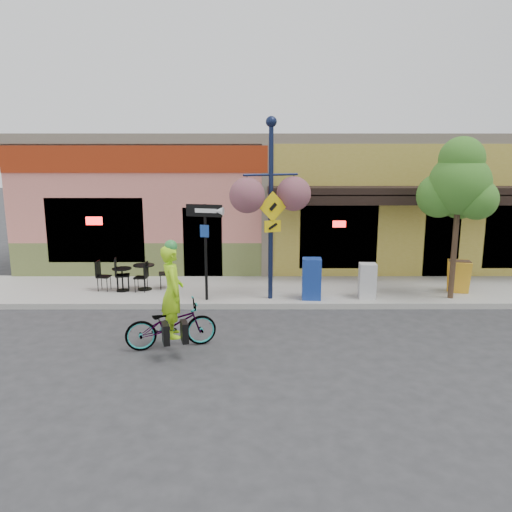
{
  "coord_description": "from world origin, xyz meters",
  "views": [
    {
      "loc": [
        -1.39,
        -11.75,
        3.96
      ],
      "look_at": [
        -1.36,
        0.5,
        1.4
      ],
      "focal_mm": 35.0,
      "sensor_mm": 36.0,
      "label": 1
    }
  ],
  "objects_px": {
    "street_tree": "(457,219)",
    "bicycle": "(171,325)",
    "building": "(291,197)",
    "one_way_sign": "(206,253)",
    "lamp_post": "(271,210)",
    "newspaper_box_blue": "(312,279)",
    "cyclist_rider": "(173,303)",
    "newspaper_box_grey": "(367,281)"
  },
  "relations": [
    {
      "from": "street_tree",
      "to": "bicycle",
      "type": "bearing_deg",
      "value": -156.28
    },
    {
      "from": "building",
      "to": "one_way_sign",
      "type": "bearing_deg",
      "value": -111.8
    },
    {
      "from": "bicycle",
      "to": "lamp_post",
      "type": "relative_size",
      "value": 0.4
    },
    {
      "from": "building",
      "to": "newspaper_box_blue",
      "type": "bearing_deg",
      "value": -89.07
    },
    {
      "from": "cyclist_rider",
      "to": "street_tree",
      "type": "bearing_deg",
      "value": -82.35
    },
    {
      "from": "one_way_sign",
      "to": "newspaper_box_blue",
      "type": "xyz_separation_m",
      "value": [
        2.76,
        0.1,
        -0.72
      ]
    },
    {
      "from": "bicycle",
      "to": "one_way_sign",
      "type": "xyz_separation_m",
      "value": [
        0.45,
        2.89,
        0.92
      ]
    },
    {
      "from": "building",
      "to": "lamp_post",
      "type": "bearing_deg",
      "value": -98.56
    },
    {
      "from": "newspaper_box_grey",
      "to": "newspaper_box_blue",
      "type": "bearing_deg",
      "value": -173.37
    },
    {
      "from": "bicycle",
      "to": "street_tree",
      "type": "xyz_separation_m",
      "value": [
        6.94,
        3.05,
        1.79
      ]
    },
    {
      "from": "cyclist_rider",
      "to": "newspaper_box_grey",
      "type": "distance_m",
      "value": 5.58
    },
    {
      "from": "bicycle",
      "to": "one_way_sign",
      "type": "relative_size",
      "value": 0.74
    },
    {
      "from": "bicycle",
      "to": "lamp_post",
      "type": "bearing_deg",
      "value": -51.39
    },
    {
      "from": "cyclist_rider",
      "to": "newspaper_box_blue",
      "type": "height_order",
      "value": "cyclist_rider"
    },
    {
      "from": "lamp_post",
      "to": "one_way_sign",
      "type": "height_order",
      "value": "lamp_post"
    },
    {
      "from": "cyclist_rider",
      "to": "newspaper_box_grey",
      "type": "bearing_deg",
      "value": -72.91
    },
    {
      "from": "building",
      "to": "one_way_sign",
      "type": "height_order",
      "value": "building"
    },
    {
      "from": "newspaper_box_blue",
      "to": "cyclist_rider",
      "type": "bearing_deg",
      "value": -132.94
    },
    {
      "from": "lamp_post",
      "to": "newspaper_box_grey",
      "type": "xyz_separation_m",
      "value": [
        2.58,
        0.04,
        -1.88
      ]
    },
    {
      "from": "bicycle",
      "to": "newspaper_box_grey",
      "type": "height_order",
      "value": "newspaper_box_grey"
    },
    {
      "from": "newspaper_box_blue",
      "to": "one_way_sign",
      "type": "bearing_deg",
      "value": -174.27
    },
    {
      "from": "newspaper_box_grey",
      "to": "one_way_sign",
      "type": "bearing_deg",
      "value": -174.01
    },
    {
      "from": "building",
      "to": "street_tree",
      "type": "relative_size",
      "value": 4.28
    },
    {
      "from": "building",
      "to": "newspaper_box_blue",
      "type": "distance_m",
      "value": 6.73
    },
    {
      "from": "cyclist_rider",
      "to": "newspaper_box_blue",
      "type": "bearing_deg",
      "value": -62.92
    },
    {
      "from": "building",
      "to": "lamp_post",
      "type": "distance_m",
      "value": 6.58
    },
    {
      "from": "one_way_sign",
      "to": "street_tree",
      "type": "bearing_deg",
      "value": 16.46
    },
    {
      "from": "street_tree",
      "to": "newspaper_box_blue",
      "type": "bearing_deg",
      "value": -178.99
    },
    {
      "from": "lamp_post",
      "to": "one_way_sign",
      "type": "xyz_separation_m",
      "value": [
        -1.68,
        -0.14,
        -1.09
      ]
    },
    {
      "from": "building",
      "to": "newspaper_box_grey",
      "type": "bearing_deg",
      "value": -76.12
    },
    {
      "from": "building",
      "to": "one_way_sign",
      "type": "distance_m",
      "value": 7.2
    },
    {
      "from": "building",
      "to": "lamp_post",
      "type": "height_order",
      "value": "lamp_post"
    },
    {
      "from": "building",
      "to": "street_tree",
      "type": "height_order",
      "value": "building"
    },
    {
      "from": "newspaper_box_blue",
      "to": "newspaper_box_grey",
      "type": "xyz_separation_m",
      "value": [
        1.49,
        0.08,
        -0.08
      ]
    },
    {
      "from": "bicycle",
      "to": "street_tree",
      "type": "height_order",
      "value": "street_tree"
    },
    {
      "from": "bicycle",
      "to": "newspaper_box_blue",
      "type": "bearing_deg",
      "value": -63.37
    },
    {
      "from": "one_way_sign",
      "to": "street_tree",
      "type": "distance_m",
      "value": 6.55
    },
    {
      "from": "newspaper_box_blue",
      "to": "street_tree",
      "type": "bearing_deg",
      "value": 4.77
    },
    {
      "from": "lamp_post",
      "to": "bicycle",
      "type": "bearing_deg",
      "value": -147.34
    },
    {
      "from": "bicycle",
      "to": "newspaper_box_blue",
      "type": "relative_size",
      "value": 1.71
    },
    {
      "from": "one_way_sign",
      "to": "newspaper_box_grey",
      "type": "relative_size",
      "value": 2.71
    },
    {
      "from": "building",
      "to": "cyclist_rider",
      "type": "xyz_separation_m",
      "value": [
        -3.06,
        -9.53,
        -1.3
      ]
    }
  ]
}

